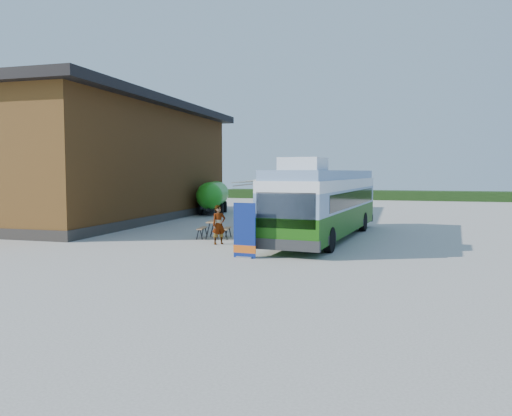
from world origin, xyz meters
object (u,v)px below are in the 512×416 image
(banner, at_px, (245,236))
(person_a, at_px, (219,225))
(slurry_tanker, at_px, (213,195))
(picnic_table, at_px, (214,225))
(person_b, at_px, (293,212))
(bus, at_px, (326,201))

(banner, bearing_deg, person_a, 131.01)
(person_a, distance_m, slurry_tanker, 15.63)
(picnic_table, distance_m, slurry_tanker, 13.75)
(picnic_table, bearing_deg, banner, -67.43)
(banner, distance_m, person_b, 10.95)
(picnic_table, relative_size, person_b, 0.99)
(picnic_table, xyz_separation_m, person_b, (2.40, 6.33, 0.21))
(picnic_table, bearing_deg, person_a, -72.80)
(picnic_table, distance_m, person_b, 6.77)
(bus, relative_size, banner, 6.07)
(banner, height_order, slurry_tanker, slurry_tanker)
(banner, relative_size, picnic_table, 1.24)
(bus, bearing_deg, picnic_table, -158.61)
(bus, bearing_deg, person_b, 123.07)
(picnic_table, xyz_separation_m, slurry_tanker, (-4.89, 12.83, 0.74))
(person_a, relative_size, slurry_tanker, 0.27)
(person_b, bearing_deg, slurry_tanker, -86.50)
(bus, distance_m, slurry_tanker, 15.12)
(person_b, bearing_deg, banner, 47.76)
(person_a, xyz_separation_m, person_b, (1.55, 8.02, -0.03))
(slurry_tanker, bearing_deg, person_b, -55.27)
(banner, xyz_separation_m, person_a, (-2.03, 2.92, 0.02))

